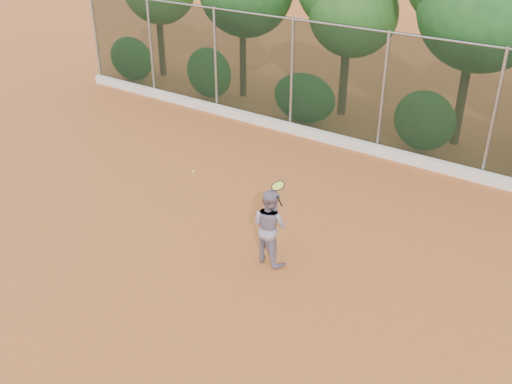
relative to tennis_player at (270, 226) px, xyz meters
The scene contains 6 objects.
ground 1.20m from the tennis_player, 133.39° to the right, with size 80.00×80.00×0.00m, color #AC5928.
concrete_curb 6.25m from the tennis_player, 95.57° to the left, with size 24.00×0.20×0.30m, color silver.
tennis_player is the anchor object (origin of this frame).
chainlink_fence 6.48m from the tennis_player, 95.41° to the left, with size 24.09×0.09×3.50m.
tennis_racket 1.11m from the tennis_player, 31.48° to the right, with size 0.35×0.35×0.55m.
tennis_ball_in_flight 1.93m from the tennis_player, 169.79° to the right, with size 0.06×0.06×0.06m.
Camera 1 is at (6.09, -7.41, 6.73)m, focal length 40.00 mm.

